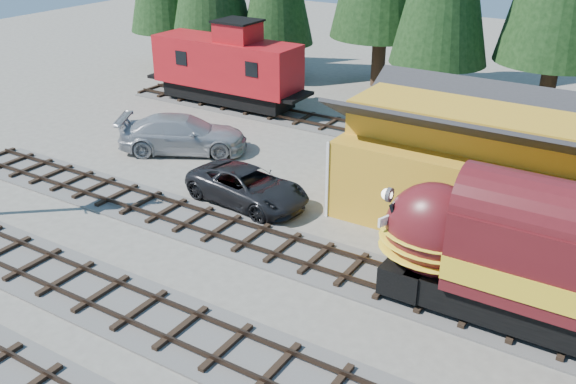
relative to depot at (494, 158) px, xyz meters
The scene contains 6 objects.
ground 10.91m from the depot, 89.99° to the right, with size 120.00×120.00×0.00m, color #6B665B.
track_spur 12.83m from the depot, 143.13° to the left, with size 32.00×3.20×0.33m.
depot is the anchor object (origin of this frame).
caboose 20.57m from the depot, 158.61° to the left, with size 9.95×2.89×5.18m.
pickup_truck_a 10.53m from the depot, 158.77° to the right, with size 2.69×5.84×1.62m, color black.
pickup_truck_b 16.36m from the depot, behind, with size 2.75×6.77×1.97m, color #9FA1A7.
Camera 1 is at (5.70, -14.27, 12.63)m, focal length 40.00 mm.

